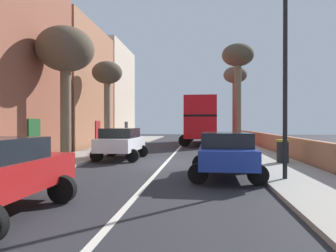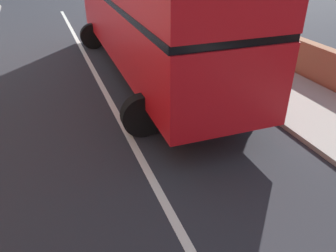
# 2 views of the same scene
# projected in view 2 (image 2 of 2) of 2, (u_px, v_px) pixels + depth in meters

# --- Properties ---
(double_decker_bus) EXTENTS (3.71, 10.96, 4.06)m
(double_decker_bus) POSITION_uv_depth(u_px,v_px,m) (147.00, 1.00, 10.11)
(double_decker_bus) COLOR red
(double_decker_bus) RESTS_ON ground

